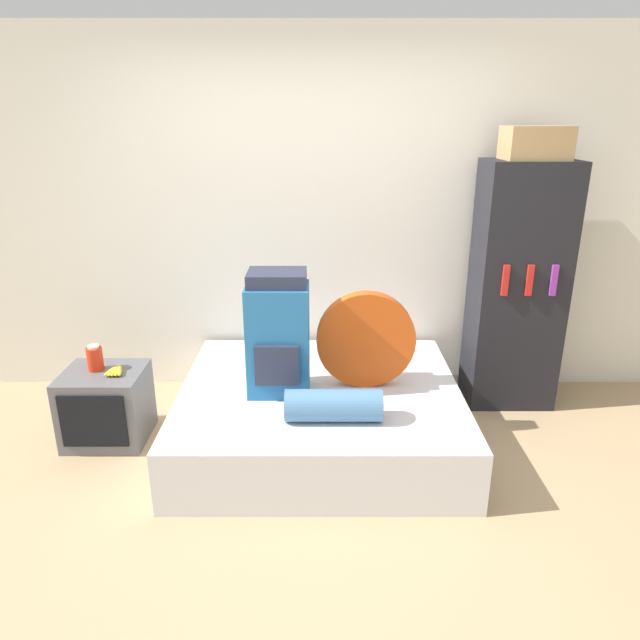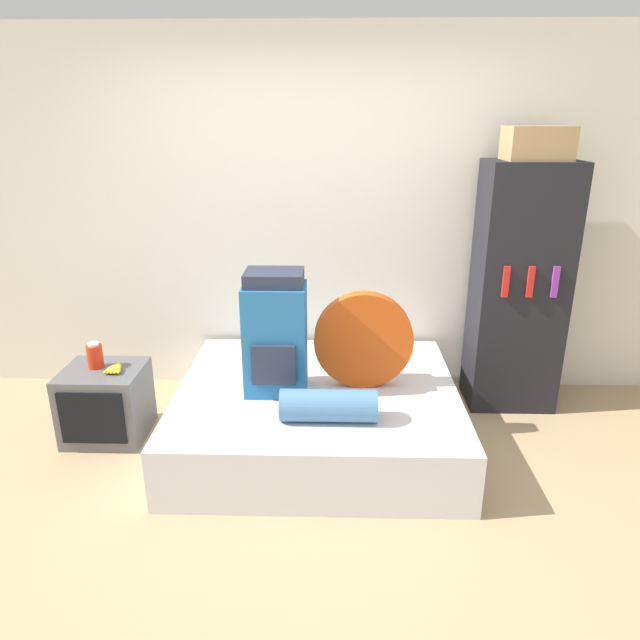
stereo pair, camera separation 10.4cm
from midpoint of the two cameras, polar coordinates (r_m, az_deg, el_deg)
ground_plane at (r=3.18m, az=-0.97°, el=-19.25°), size 16.00×16.00×0.00m
wall_back at (r=4.21m, az=-0.09°, el=10.10°), size 8.00×0.05×2.60m
bed at (r=3.75m, az=0.56°, el=-9.24°), size 1.76×1.58×0.38m
backpack at (r=3.47m, az=-3.63°, el=-1.46°), size 0.38×0.32×0.77m
tent_bag at (r=3.57m, az=5.20°, el=-2.02°), size 0.62×0.09×0.62m
sleeping_roll at (r=3.24m, az=1.78°, el=-8.55°), size 0.55×0.18×0.18m
television at (r=3.99m, az=-19.92°, el=-7.82°), size 0.50×0.46×0.48m
canister at (r=3.91m, az=-20.88°, el=-3.36°), size 0.10×0.10×0.17m
banana_bunch at (r=3.84m, az=-19.07°, el=-4.59°), size 0.12×0.16×0.03m
bookshelf at (r=4.22m, az=19.90°, el=2.93°), size 0.60×0.43×1.74m
cardboard_box at (r=4.05m, az=21.62°, el=16.11°), size 0.40×0.30×0.21m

